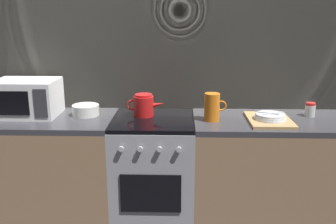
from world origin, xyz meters
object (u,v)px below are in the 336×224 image
(mixing_bowl, at_px, (86,110))
(spice_jar, at_px, (310,110))
(microwave, at_px, (27,98))
(pitcher, at_px, (212,107))
(kettle, at_px, (144,105))
(stove_unit, at_px, (154,175))
(dish_pile, at_px, (270,118))

(mixing_bowl, relative_size, spice_jar, 1.90)
(microwave, bearing_deg, pitcher, -4.22)
(microwave, height_order, spice_jar, microwave)
(kettle, height_order, mixing_bowl, kettle)
(stove_unit, height_order, microwave, microwave)
(microwave, distance_m, dish_pile, 1.79)
(kettle, bearing_deg, pitcher, -12.62)
(dish_pile, height_order, spice_jar, spice_jar)
(stove_unit, distance_m, pitcher, 0.70)
(mixing_bowl, relative_size, pitcher, 1.00)
(microwave, xyz_separation_m, spice_jar, (2.12, 0.04, -0.08))
(kettle, relative_size, pitcher, 1.42)
(mixing_bowl, bearing_deg, dish_pile, -5.53)
(dish_pile, bearing_deg, stove_unit, 176.18)
(microwave, distance_m, pitcher, 1.38)
(stove_unit, height_order, mixing_bowl, mixing_bowl)
(kettle, distance_m, spice_jar, 1.24)
(kettle, bearing_deg, dish_pile, -7.96)
(mixing_bowl, distance_m, pitcher, 0.95)
(kettle, xyz_separation_m, spice_jar, (1.24, 0.03, -0.03))
(mixing_bowl, bearing_deg, spice_jar, 0.74)
(mixing_bowl, height_order, spice_jar, spice_jar)
(microwave, relative_size, pitcher, 2.30)
(mixing_bowl, xyz_separation_m, spice_jar, (1.68, 0.02, 0.01))
(stove_unit, relative_size, microwave, 1.96)
(microwave, relative_size, kettle, 1.62)
(stove_unit, distance_m, dish_pile, 0.96)
(stove_unit, xyz_separation_m, pitcher, (0.43, -0.04, 0.55))
(kettle, distance_m, dish_pile, 0.92)
(spice_jar, bearing_deg, kettle, -178.82)
(pitcher, bearing_deg, mixing_bowl, 172.99)
(dish_pile, bearing_deg, microwave, 176.27)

